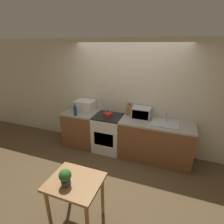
# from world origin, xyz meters

# --- Properties ---
(ground_plane) EXTENTS (16.00, 16.00, 0.00)m
(ground_plane) POSITION_xyz_m (0.00, 0.00, 0.00)
(ground_plane) COLOR brown
(wall_back) EXTENTS (10.00, 0.06, 2.60)m
(wall_back) POSITION_xyz_m (0.00, 1.06, 1.30)
(wall_back) COLOR beige
(wall_back) RESTS_ON ground_plane
(counter_left_run) EXTENTS (0.81, 0.62, 0.90)m
(counter_left_run) POSITION_xyz_m (-1.11, 0.72, 0.45)
(counter_left_run) COLOR brown
(counter_left_run) RESTS_ON ground_plane
(counter_right_run) EXTENTS (1.57, 0.62, 0.90)m
(counter_right_run) POSITION_xyz_m (0.73, 0.72, 0.45)
(counter_right_run) COLOR brown
(counter_right_run) RESTS_ON ground_plane
(stove_range) EXTENTS (0.65, 0.62, 0.90)m
(stove_range) POSITION_xyz_m (-0.38, 0.72, 0.45)
(stove_range) COLOR silver
(stove_range) RESTS_ON ground_plane
(kettle) EXTENTS (0.20, 0.20, 0.17)m
(kettle) POSITION_xyz_m (-0.36, 0.68, 0.97)
(kettle) COLOR maroon
(kettle) RESTS_ON stove_range
(microwave) EXTENTS (0.45, 0.36, 0.27)m
(microwave) POSITION_xyz_m (-1.03, 0.83, 1.04)
(microwave) COLOR silver
(microwave) RESTS_ON counter_left_run
(bottle) EXTENTS (0.08, 0.08, 0.29)m
(bottle) POSITION_xyz_m (-1.12, 0.50, 1.01)
(bottle) COLOR navy
(bottle) RESTS_ON counter_left_run
(knife_block) EXTENTS (0.11, 0.08, 0.29)m
(knife_block) POSITION_xyz_m (0.05, 0.95, 1.01)
(knife_block) COLOR #9E7042
(knife_block) RESTS_ON counter_right_run
(toaster_oven) EXTENTS (0.41, 0.30, 0.25)m
(toaster_oven) POSITION_xyz_m (0.37, 0.86, 1.03)
(toaster_oven) COLOR #ADAFB5
(toaster_oven) RESTS_ON counter_right_run
(sink_basin) EXTENTS (0.56, 0.43, 0.24)m
(sink_basin) POSITION_xyz_m (0.90, 0.73, 0.91)
(sink_basin) COLOR #ADAFB5
(sink_basin) RESTS_ON counter_right_run
(dining_table) EXTENTS (0.71, 0.60, 0.76)m
(dining_table) POSITION_xyz_m (-0.10, -1.22, 0.63)
(dining_table) COLOR #9E7042
(dining_table) RESTS_ON ground_plane
(potted_plant) EXTENTS (0.16, 0.16, 0.23)m
(potted_plant) POSITION_xyz_m (-0.17, -1.32, 0.89)
(potted_plant) COLOR #424247
(potted_plant) RESTS_ON dining_table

